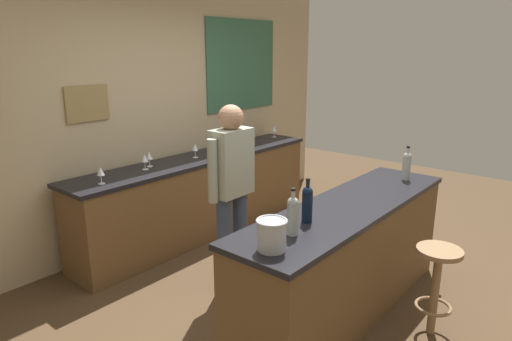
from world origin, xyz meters
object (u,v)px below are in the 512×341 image
Objects in this scene: wine_bottle_b at (307,203)px; wine_glass_a at (101,172)px; wine_bottle_c at (407,165)px; wine_glass_c at (149,156)px; wine_glass_d at (195,148)px; wine_glass_e at (274,129)px; wine_glass_b at (145,159)px; bartender at (232,186)px; bar_stool at (437,277)px; ice_bucket at (272,234)px; wine_bottle_a at (293,214)px.

wine_bottle_b reaches higher than wine_glass_a.
wine_bottle_c reaches higher than wine_glass_c.
wine_glass_d and wine_glass_e have the same top height.
wine_glass_b is at bearing -178.49° from wine_glass_e.
wine_bottle_c is 1.97× the size of wine_glass_a.
bartender is 5.29× the size of wine_bottle_b.
wine_bottle_c is at bearing -41.15° from bartender.
wine_glass_d is (0.15, 2.70, 0.55)m from bar_stool.
wine_bottle_c is 1.91m from ice_bucket.
ice_bucket reaches higher than wine_glass_a.
bar_stool is at bearing -79.27° from wine_glass_b.
wine_glass_e is (2.08, 1.16, 0.07)m from bartender.
wine_glass_b and wine_glass_e have the same top height.
wine_glass_c is (0.77, 2.16, -0.01)m from ice_bucket.
wine_glass_b is 2.15m from wine_glass_e.
wine_bottle_a reaches higher than bar_stool.
wine_glass_b is at bearing 120.32° from wine_bottle_c.
wine_glass_e is at bearing 41.81° from wine_bottle_b.
wine_bottle_b reaches higher than ice_bucket.
wine_bottle_b is 2.18m from wine_glass_d.
bar_stool is 2.22× the size of wine_bottle_c.
ice_bucket is (-1.18, 0.60, 0.56)m from bar_stool.
wine_glass_d is at bearing -177.63° from wine_glass_e.
wine_bottle_c reaches higher than wine_glass_b.
wine_bottle_a is 0.24m from wine_bottle_b.
wine_bottle_b is at bearing -78.88° from wine_glass_a.
wine_bottle_b is at bearing 134.82° from bar_stool.
wine_glass_c is at bearing 117.59° from wine_bottle_c.
bartender reaches higher than wine_glass_b.
wine_glass_e is at bearing 3.44° from wine_glass_a.
wine_bottle_b is 1.97× the size of wine_glass_d.
wine_glass_c reaches higher than bar_stool.
bartender is 1.24m from ice_bucket.
bartender is at bearing 63.68° from wine_bottle_a.
wine_glass_c is at bearing 70.53° from ice_bucket.
wine_bottle_a is at bearing -86.03° from wine_glass_a.
wine_bottle_b is at bearing -138.19° from wine_glass_e.
ice_bucket is at bearing -170.14° from wine_bottle_b.
wine_glass_e is (2.32, 2.07, -0.05)m from wine_bottle_b.
bartender reaches higher than wine_glass_c.
wine_glass_e is (2.81, 2.16, -0.01)m from ice_bucket.
wine_bottle_b is 1.97× the size of wine_glass_e.
wine_glass_b is at bearing -148.62° from wine_glass_c.
bar_stool is 1.10m from wine_bottle_c.
bartender is at bearing -86.36° from wine_glass_b.
wine_bottle_a is 2.19m from wine_glass_c.
bartender is at bearing 75.41° from wine_bottle_b.
wine_glass_a and wine_glass_b have the same top height.
wine_bottle_b is 2.02m from wine_glass_b.
wine_glass_c and wine_glass_e have the same top height.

